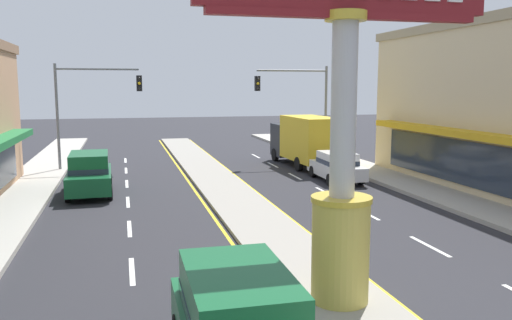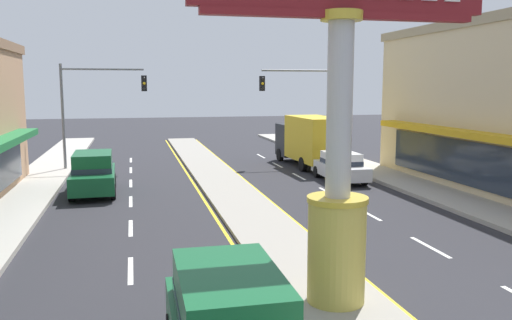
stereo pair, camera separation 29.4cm
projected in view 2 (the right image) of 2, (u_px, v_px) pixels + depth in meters
name	position (u px, v px, depth m)	size (l,w,h in m)	color
median_strip	(233.00, 195.00, 23.74)	(2.41, 52.00, 0.14)	gray
sidewalk_left	(3.00, 217.00, 19.73)	(2.70, 60.00, 0.18)	#ADA89E
sidewalk_right	(440.00, 194.00, 23.88)	(2.70, 60.00, 0.18)	#ADA89E
lane_markings	(239.00, 203.00, 22.44)	(9.15, 52.00, 0.01)	silver
district_sign	(339.00, 143.00, 11.38)	(6.49, 1.35, 7.63)	gold
traffic_light_left_side	(94.00, 98.00, 30.51)	(4.86, 0.46, 6.20)	slate
traffic_light_right_side	(305.00, 97.00, 33.55)	(4.86, 0.46, 6.20)	slate
sedan_far_right_lane	(340.00, 166.00, 27.48)	(1.92, 4.34, 1.53)	white
box_truck_near_left_lane	(309.00, 139.00, 32.34)	(2.47, 6.98, 3.12)	black
suv_mid_left_lane	(93.00, 173.00, 24.27)	(2.05, 4.64, 1.90)	#14562D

